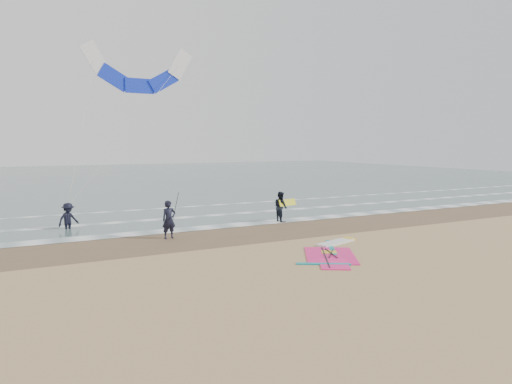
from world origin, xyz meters
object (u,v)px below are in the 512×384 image
person_walking (281,207)px  surf_kite (139,74)px  person_standing (169,220)px  person_wading (68,213)px  windsurf_rig (333,252)px

person_walking → surf_kite: size_ratio=0.19×
person_standing → person_wading: 6.28m
person_wading → surf_kite: (4.73, 3.43, 8.03)m
person_walking → surf_kite: bearing=41.8°
windsurf_rig → person_standing: 7.97m
windsurf_rig → surf_kite: (-4.74, 14.01, 8.88)m
person_walking → surf_kite: (-6.51, 6.52, 8.02)m
person_walking → person_wading: bearing=71.5°
person_standing → surf_kite: surf_kite is taller
person_walking → person_standing: bearing=99.9°
person_standing → surf_kite: (0.61, 8.17, 7.99)m
surf_kite → windsurf_rig: bearing=-71.3°
windsurf_rig → person_walking: bearing=76.7°
surf_kite → person_walking: bearing=-45.0°
windsurf_rig → person_wading: person_wading is taller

